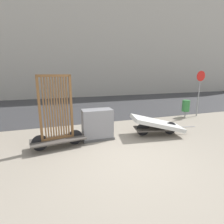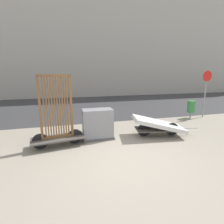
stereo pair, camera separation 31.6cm
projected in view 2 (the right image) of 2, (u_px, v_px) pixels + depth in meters
ground_plane at (126, 160)px, 4.59m from camera, size 60.00×60.00×0.00m
road_strip at (87, 106)px, 12.18m from camera, size 56.00×8.87×0.01m
building_facade at (76, 12)px, 16.52m from camera, size 48.00×4.00×15.64m
bike_cart_with_bedframe at (57, 123)px, 5.31m from camera, size 2.33×0.90×2.20m
bike_cart_with_mattress at (159, 125)px, 6.27m from camera, size 2.46×1.26×0.74m
utility_cabinet at (98, 125)px, 6.00m from camera, size 1.07×0.60×1.04m
trash_bin at (191, 107)px, 8.73m from camera, size 0.37×0.37×0.88m
sign_post at (206, 87)px, 8.70m from camera, size 0.52×0.06×2.39m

